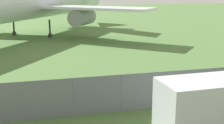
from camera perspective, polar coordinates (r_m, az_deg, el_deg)
perimeter_fence at (r=15.95m, az=-7.01°, el=-6.42°), size 56.07×0.07×2.03m
airplane at (r=42.82m, az=-15.68°, el=10.52°), size 30.28×38.02×14.23m
portable_cabin at (r=14.68m, az=18.16°, el=-7.75°), size 5.02×2.36×2.54m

